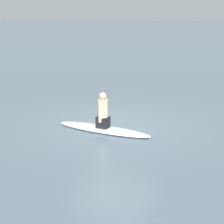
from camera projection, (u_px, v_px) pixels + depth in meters
The scene contains 3 objects.
ground_plane at pixel (114, 126), 10.45m from camera, with size 400.00×400.00×0.00m, color slate.
surfboard at pixel (103, 129), 9.96m from camera, with size 2.93×0.65×0.10m, color white.
person_paddler at pixel (103, 112), 9.82m from camera, with size 0.44×0.34×1.03m.
Camera 1 is at (-8.88, -4.49, 3.20)m, focal length 55.73 mm.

